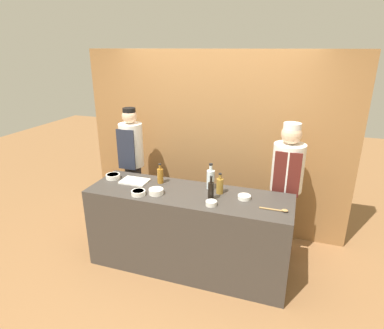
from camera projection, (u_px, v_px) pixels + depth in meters
name	position (u px, v px, depth m)	size (l,w,h in m)	color
ground_plane	(188.00, 265.00, 3.78)	(14.00, 14.00, 0.00)	olive
cabinet_wall	(214.00, 143.00, 4.32)	(3.54, 0.18, 2.40)	olive
counter	(188.00, 231.00, 3.62)	(2.22, 0.68, 0.94)	#3D3833
sauce_bowl_yellow	(244.00, 197.00, 3.32)	(0.13, 0.13, 0.04)	white
sauce_bowl_green	(138.00, 192.00, 3.41)	(0.15, 0.15, 0.05)	white
sauce_bowl_brown	(113.00, 176.00, 3.83)	(0.17, 0.17, 0.05)	white
sauce_bowl_purple	(211.00, 203.00, 3.18)	(0.11, 0.11, 0.05)	white
sauce_bowl_white	(156.00, 191.00, 3.43)	(0.16, 0.16, 0.06)	white
cutting_board	(135.00, 181.00, 3.74)	(0.31, 0.22, 0.02)	white
bottle_amber	(160.00, 175.00, 3.68)	(0.07, 0.07, 0.24)	#9E661E
bottle_clear	(211.00, 179.00, 3.53)	(0.09, 0.09, 0.29)	silver
bottle_soy	(211.00, 191.00, 3.27)	(0.06, 0.06, 0.26)	black
bottle_vinegar	(220.00, 185.00, 3.42)	(0.07, 0.07, 0.23)	olive
wooden_spoon	(278.00, 210.00, 3.07)	(0.27, 0.05, 0.03)	#B2844C
chef_left	(133.00, 165.00, 4.28)	(0.30, 0.30, 1.70)	#28282D
chef_right	(286.00, 187.00, 3.69)	(0.35, 0.35, 1.65)	#28282D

